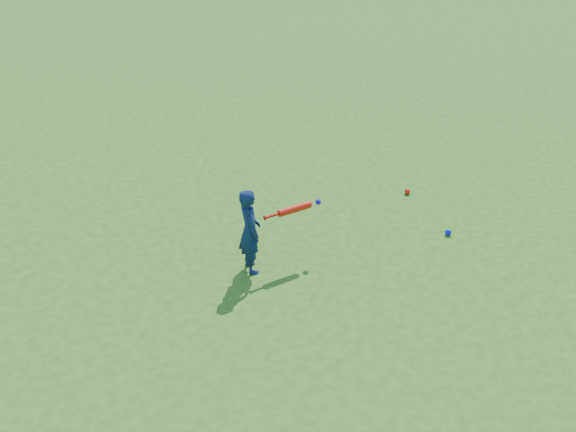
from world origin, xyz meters
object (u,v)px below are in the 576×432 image
object	(u,v)px
ground_ball_red	(407,192)
ground_ball_blue	(448,232)
bat_swing	(296,208)
child	(250,231)

from	to	relation	value
ground_ball_red	ground_ball_blue	size ratio (longest dim) A/B	1.01
ground_ball_blue	bat_swing	xyz separation A→B (m)	(-1.78, 0.84, 0.61)
child	bat_swing	xyz separation A→B (m)	(0.57, -0.13, 0.14)
ground_ball_blue	bat_swing	size ratio (longest dim) A/B	0.11
ground_ball_red	bat_swing	xyz separation A→B (m)	(-2.22, -0.23, 0.61)
ground_ball_blue	ground_ball_red	bearing A→B (deg)	67.52
ground_ball_blue	bat_swing	bearing A→B (deg)	154.83
ground_ball_red	child	bearing A→B (deg)	-178.01
child	bat_swing	world-z (taller)	child
bat_swing	ground_ball_red	bearing A→B (deg)	13.75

